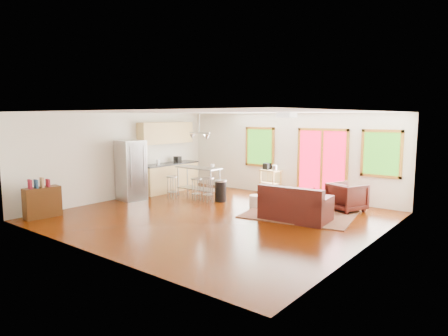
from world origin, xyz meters
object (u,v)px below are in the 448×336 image
Objects in this scene: coffee_table at (311,201)px; refrigerator at (131,170)px; kitchen_cart at (270,173)px; ottoman at (312,200)px; rug at (299,214)px; armchair at (347,196)px; loveseat at (295,207)px; island at (198,176)px.

coffee_table is 0.53× the size of refrigerator.
coffee_table is 2.62m from kitchen_cart.
refrigerator is at bearing -151.64° from ottoman.
rug is 2.63× the size of kitchen_cart.
ottoman is at bearing 28.42° from armchair.
ottoman is 5.34m from refrigerator.
loveseat is 1.66m from ottoman.
loveseat is 1.82m from armchair.
kitchen_cart reaches higher than island.
kitchen_cart is (-2.15, 1.46, 0.37)m from coffee_table.
coffee_table is at bearing -34.26° from kitchen_cart.
armchair reaches higher than ottoman.
rug is 1.79× the size of island.
armchair is (0.62, 1.72, 0.08)m from loveseat.
rug is 0.51m from coffee_table.
loveseat is 5.11m from refrigerator.
rug is 3.68m from island.
coffee_table is at bearing 87.81° from loveseat.
ottoman is at bearing 99.11° from rug.
island reaches higher than ottoman.
island is at bearing 61.98° from refrigerator.
refrigerator is at bearing -174.95° from loveseat.
refrigerator is at bearing -130.21° from kitchen_cart.
refrigerator reaches higher than island.
kitchen_cart is at bearing 137.63° from rug.
armchair is 0.99m from ottoman.
refrigerator is 1.21× the size of island.
rug is 2.82m from kitchen_cart.
loveseat is 1.77× the size of coffee_table.
refrigerator reaches higher than armchair.
coffee_table is at bearing 3.03° from island.
loveseat is 2.02× the size of armchair.
coffee_table reaches higher than ottoman.
armchair is 0.47× the size of refrigerator.
ottoman is (-0.34, 1.61, -0.16)m from loveseat.
rug is at bearing -80.89° from ottoman.
refrigerator reaches higher than kitchen_cart.
refrigerator reaches higher than coffee_table.
armchair is (0.66, 0.76, 0.10)m from coffee_table.
kitchen_cart is at bearing 8.34° from armchair.
kitchen_cart is (-1.85, 0.80, 0.51)m from ottoman.
kitchen_cart is (-2.81, 0.70, 0.27)m from armchair.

